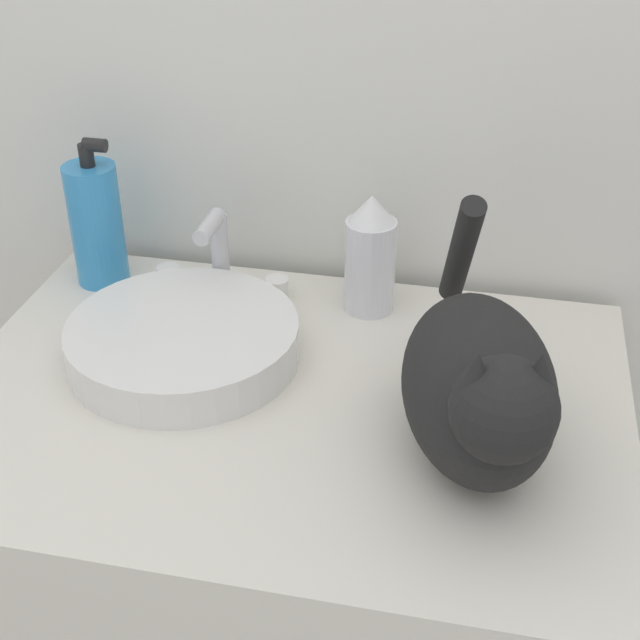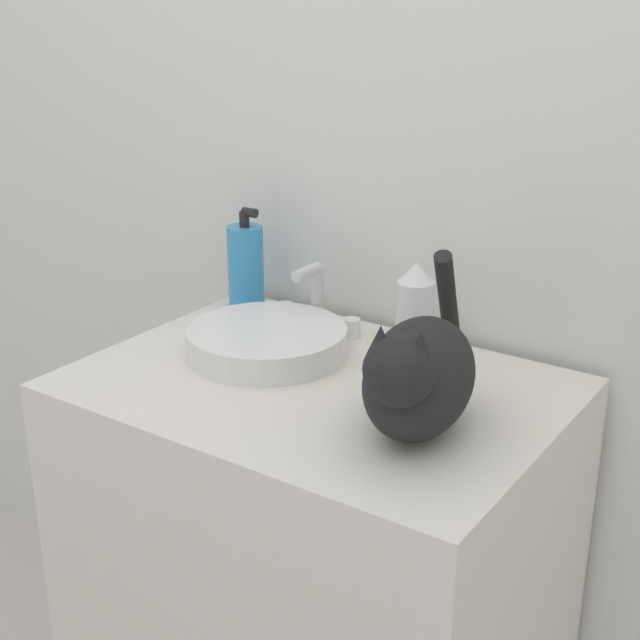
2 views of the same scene
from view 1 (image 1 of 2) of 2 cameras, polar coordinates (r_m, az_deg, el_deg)
The scene contains 6 objects.
wall_back at distance 1.18m, azimuth 1.45°, elevation 18.88°, with size 6.00×0.05×2.50m.
sink_basin at distance 1.09m, azimuth -8.73°, elevation -1.35°, with size 0.28×0.28×0.05m.
faucet at distance 1.20m, azimuth -6.47°, elevation 3.67°, with size 0.19×0.09×0.13m.
cat at distance 0.90m, azimuth 10.23°, elevation -4.23°, with size 0.21×0.37×0.24m.
soap_bottle at distance 1.26m, azimuth -14.12°, elevation 6.04°, with size 0.07×0.07×0.21m.
spray_bottle at distance 1.16m, azimuth 3.24°, elevation 4.15°, with size 0.07×0.07×0.16m.
Camera 1 is at (0.21, -0.52, 1.52)m, focal length 50.00 mm.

